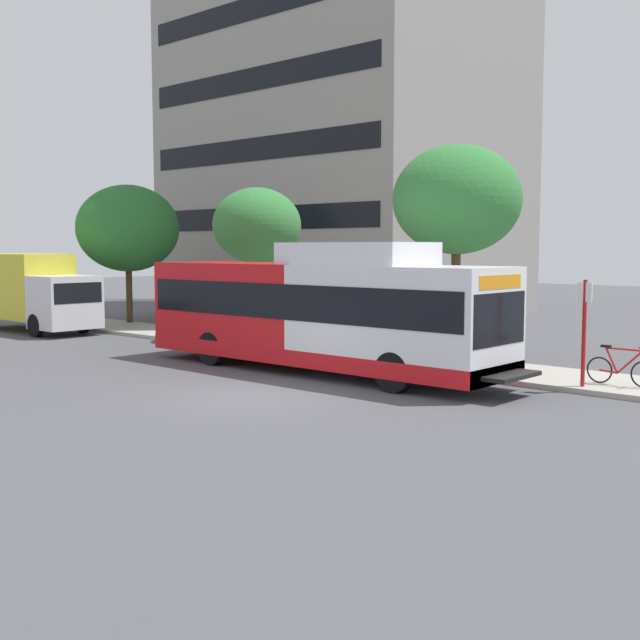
% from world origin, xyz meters
% --- Properties ---
extents(ground_plane, '(120.00, 120.00, 0.00)m').
position_xyz_m(ground_plane, '(0.00, 8.00, 0.00)').
color(ground_plane, '#4C4C51').
extents(sidewalk_curb, '(3.00, 56.00, 0.14)m').
position_xyz_m(sidewalk_curb, '(7.00, 6.00, 0.07)').
color(sidewalk_curb, '#A8A399').
rests_on(sidewalk_curb, ground).
extents(transit_bus, '(2.58, 12.25, 3.65)m').
position_xyz_m(transit_bus, '(3.87, 1.44, 1.70)').
color(transit_bus, white).
rests_on(transit_bus, ground).
extents(bus_stop_sign_pole, '(0.10, 0.36, 2.60)m').
position_xyz_m(bus_stop_sign_pole, '(5.88, -5.43, 1.65)').
color(bus_stop_sign_pole, red).
rests_on(bus_stop_sign_pole, sidewalk_curb).
extents(bicycle_parked, '(0.52, 1.76, 1.02)m').
position_xyz_m(bicycle_parked, '(6.63, -6.09, 0.56)').
color(bicycle_parked, black).
rests_on(bicycle_parked, sidewalk_curb).
extents(street_tree_near_stop, '(3.85, 3.85, 6.45)m').
position_xyz_m(street_tree_near_stop, '(7.95, -0.47, 4.93)').
color(street_tree_near_stop, '#4C3823').
rests_on(street_tree_near_stop, sidewalk_curb).
extents(street_tree_mid_block, '(3.32, 3.32, 5.61)m').
position_xyz_m(street_tree_mid_block, '(7.97, 8.26, 4.32)').
color(street_tree_mid_block, '#4C3823').
rests_on(street_tree_mid_block, sidewalk_curb).
extents(street_tree_far_block, '(4.55, 4.55, 6.17)m').
position_xyz_m(street_tree_far_block, '(8.17, 16.87, 4.36)').
color(street_tree_far_block, '#4C3823').
rests_on(street_tree_far_block, sidewalk_curb).
extents(box_truck_background, '(2.32, 7.01, 3.25)m').
position_xyz_m(box_truck_background, '(3.95, 17.78, 1.74)').
color(box_truck_background, silver).
rests_on(box_truck_background, ground).
extents(apartment_tower_backdrop, '(13.05, 16.28, 26.19)m').
position_xyz_m(apartment_tower_backdrop, '(20.32, 14.46, 13.10)').
color(apartment_tower_backdrop, gray).
rests_on(apartment_tower_backdrop, ground).
extents(lattice_comm_tower, '(1.10, 1.10, 23.00)m').
position_xyz_m(lattice_comm_tower, '(23.90, 26.92, 7.48)').
color(lattice_comm_tower, '#B7B7BC').
rests_on(lattice_comm_tower, ground).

